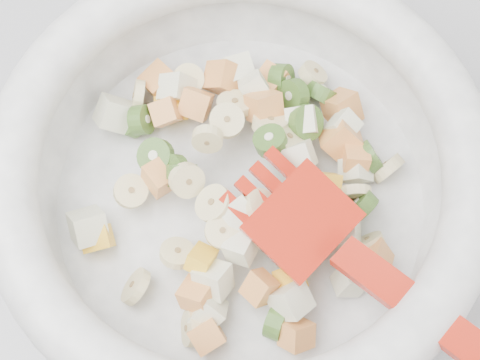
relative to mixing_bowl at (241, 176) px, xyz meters
The scene contains 1 object.
mixing_bowl is the anchor object (origin of this frame).
Camera 1 is at (-0.02, 1.25, 1.43)m, focal length 55.00 mm.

